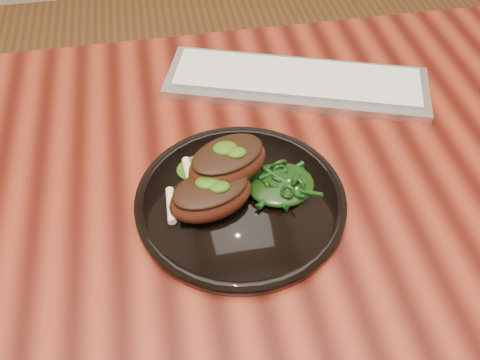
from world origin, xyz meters
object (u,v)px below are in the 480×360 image
object	(u,v)px
greens_heap	(281,181)
keyboard	(296,81)
lamb_chop_front	(210,195)
plate	(241,201)
desk	(237,222)

from	to	relation	value
greens_heap	keyboard	world-z (taller)	greens_heap
lamb_chop_front	greens_heap	world-z (taller)	lamb_chop_front
plate	greens_heap	bearing A→B (deg)	5.19
desk	keyboard	size ratio (longest dim) A/B	3.47
greens_heap	keyboard	xyz separation A→B (m)	(0.08, 0.24, -0.02)
lamb_chop_front	greens_heap	size ratio (longest dim) A/B	1.42
desk	greens_heap	world-z (taller)	greens_heap
lamb_chop_front	keyboard	bearing A→B (deg)	54.26
desk	plate	bearing A→B (deg)	-91.08
greens_heap	keyboard	size ratio (longest dim) A/B	0.20
desk	greens_heap	xyz separation A→B (m)	(0.06, -0.03, 0.11)
plate	lamb_chop_front	bearing A→B (deg)	-166.24
keyboard	plate	bearing A→B (deg)	-120.04
plate	desk	bearing A→B (deg)	88.92
desk	keyboard	bearing A→B (deg)	56.17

